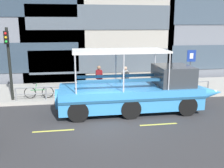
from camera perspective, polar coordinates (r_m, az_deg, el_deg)
name	(u,v)px	position (r m, az deg, el deg)	size (l,w,h in m)	color
ground_plane	(105,120)	(12.39, -1.56, -8.22)	(120.00, 120.00, 0.00)	#333335
sidewalk	(95,90)	(17.67, -3.88, -1.35)	(32.00, 4.80, 0.18)	#A8A59E
curb_edge	(99,100)	(15.28, -3.05, -3.68)	(32.00, 0.18, 0.18)	#B2ADA3
lane_centreline	(108,127)	(11.58, -1.00, -9.78)	(25.80, 0.12, 0.01)	#DBD64C
curb_guardrail	(117,88)	(15.60, 1.24, -0.93)	(12.16, 0.09, 0.79)	gray
traffic_light_pole	(9,57)	(15.62, -22.28, 5.63)	(0.24, 0.46, 4.21)	black
parking_sign	(191,63)	(17.54, 17.33, 4.47)	(0.60, 0.12, 2.74)	#4C4F54
leaned_bicycle	(39,92)	(15.91, -16.17, -1.77)	(1.74, 0.46, 0.96)	black
duck_tour_boat	(139,92)	(13.55, 6.10, -1.72)	(9.17, 2.59, 3.29)	#388CD1
pedestrian_near_bow	(161,75)	(17.39, 11.01, 2.11)	(0.38, 0.39, 1.77)	#1E2338
pedestrian_mid_left	(125,77)	(16.50, 3.00, 1.63)	(0.49, 0.25, 1.72)	#1E2338
pedestrian_mid_right	(99,76)	(16.56, -2.94, 1.75)	(0.43, 0.35, 1.76)	#1E2338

